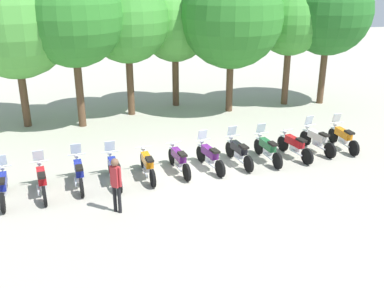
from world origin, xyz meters
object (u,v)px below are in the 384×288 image
at_px(motorcycle_11, 343,137).
at_px(person_0, 116,181).
at_px(motorcycle_6, 210,156).
at_px(motorcycle_8, 267,149).
at_px(motorcycle_0, 3,186).
at_px(motorcycle_2, 79,172).
at_px(motorcycle_4, 147,164).
at_px(motorcycle_9, 294,145).
at_px(motorcycle_1, 42,180).
at_px(motorcycle_10, 317,139).
at_px(tree_3, 127,21).
at_px(tree_2, 73,17).
at_px(motorcycle_7, 239,151).
at_px(tree_4, 175,27).
at_px(motorcycle_5, 179,159).
at_px(motorcycle_3, 114,169).
at_px(tree_7, 329,12).
at_px(tree_5, 232,17).
at_px(tree_6, 290,22).
at_px(tree_1, 13,19).

bearing_deg(motorcycle_11, person_0, 106.74).
height_order(motorcycle_6, motorcycle_8, same).
height_order(motorcycle_0, motorcycle_2, same).
bearing_deg(motorcycle_4, motorcycle_11, -88.36).
distance_m(motorcycle_2, motorcycle_9, 8.40).
relative_size(motorcycle_1, motorcycle_10, 1.01).
bearing_deg(motorcycle_1, tree_3, -33.04).
relative_size(motorcycle_9, tree_2, 0.29).
relative_size(motorcycle_0, motorcycle_8, 1.00).
xyz_separation_m(motorcycle_4, motorcycle_7, (3.59, 0.37, 0.01)).
distance_m(motorcycle_8, tree_4, 9.57).
bearing_deg(motorcycle_7, motorcycle_10, -90.36).
bearing_deg(motorcycle_7, motorcycle_5, 86.36).
distance_m(motorcycle_1, motorcycle_3, 2.42).
height_order(motorcycle_4, motorcycle_11, motorcycle_11).
xyz_separation_m(motorcycle_8, tree_3, (-4.47, 7.47, 4.24)).
height_order(motorcycle_10, tree_2, tree_2).
distance_m(motorcycle_4, motorcycle_5, 1.21).
xyz_separation_m(motorcycle_0, tree_7, (15.77, 8.10, 4.47)).
height_order(motorcycle_0, tree_5, tree_5).
height_order(motorcycle_4, tree_6, tree_6).
distance_m(motorcycle_8, person_0, 6.64).
bearing_deg(motorcycle_5, tree_7, -61.39).
distance_m(motorcycle_3, tree_6, 13.47).
distance_m(motorcycle_5, tree_1, 10.23).
relative_size(motorcycle_4, person_0, 1.22).
xyz_separation_m(tree_5, tree_7, (5.52, 0.25, 0.10)).
height_order(motorcycle_8, motorcycle_11, same).
relative_size(motorcycle_3, motorcycle_7, 1.00).
bearing_deg(motorcycle_5, motorcycle_11, -92.72).
relative_size(motorcycle_0, tree_6, 0.35).
bearing_deg(motorcycle_9, motorcycle_10, -84.59).
relative_size(motorcycle_1, tree_4, 0.35).
bearing_deg(tree_2, motorcycle_6, -53.88).
distance_m(motorcycle_0, tree_3, 10.76).
xyz_separation_m(motorcycle_8, motorcycle_11, (3.59, 0.47, 0.00)).
bearing_deg(motorcycle_7, motorcycle_8, -96.87).
relative_size(motorcycle_7, tree_1, 0.28).
xyz_separation_m(motorcycle_3, motorcycle_9, (7.18, 0.64, -0.01)).
bearing_deg(person_0, motorcycle_9, -30.25).
bearing_deg(motorcycle_5, motorcycle_10, -91.76).
height_order(motorcycle_2, tree_1, tree_1).
xyz_separation_m(motorcycle_9, tree_1, (-10.78, 6.66, 4.54)).
relative_size(motorcycle_11, tree_7, 0.30).
bearing_deg(tree_7, tree_6, 171.63).
height_order(motorcycle_8, tree_7, tree_7).
relative_size(motorcycle_1, motorcycle_4, 1.00).
xyz_separation_m(motorcycle_0, person_0, (3.52, -1.65, 0.55)).
xyz_separation_m(motorcycle_11, tree_1, (-13.18, 6.27, 4.52)).
xyz_separation_m(motorcycle_2, motorcycle_5, (3.59, 0.33, -0.01)).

